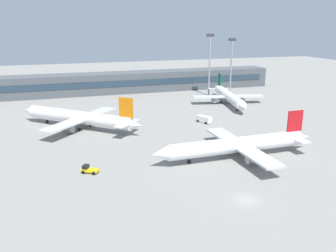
# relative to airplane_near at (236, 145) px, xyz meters

# --- Properties ---
(ground_plane) EXTENTS (400.00, 400.00, 0.00)m
(ground_plane) POSITION_rel_airplane_near_xyz_m (-8.22, 20.52, -3.11)
(ground_plane) COLOR gray
(terminal_building) EXTENTS (139.09, 12.13, 9.00)m
(terminal_building) POSITION_rel_airplane_near_xyz_m (-8.22, 90.17, 1.39)
(terminal_building) COLOR #4C5156
(terminal_building) RESTS_ON ground_plane
(airplane_near) EXTENTS (41.24, 28.67, 10.20)m
(airplane_near) POSITION_rel_airplane_near_xyz_m (0.00, 0.00, 0.00)
(airplane_near) COLOR white
(airplane_near) RESTS_ON ground_plane
(airplane_mid) EXTENTS (34.46, 32.58, 10.85)m
(airplane_mid) POSITION_rel_airplane_near_xyz_m (-33.47, 36.60, 0.20)
(airplane_mid) COLOR silver
(airplane_mid) RESTS_ON ground_plane
(airplane_far) EXTENTS (28.29, 40.05, 9.97)m
(airplane_far) POSITION_rel_airplane_near_xyz_m (25.04, 52.65, -0.07)
(airplane_far) COLOR white
(airplane_far) RESTS_ON ground_plane
(baggage_tug_yellow) EXTENTS (3.86, 3.15, 1.75)m
(baggage_tug_yellow) POSITION_rel_airplane_near_xyz_m (-33.85, 1.45, -2.31)
(baggage_tug_yellow) COLOR yellow
(baggage_tug_yellow) RESTS_ON ground_plane
(service_van_white) EXTENTS (3.99, 5.56, 2.08)m
(service_van_white) POSITION_rel_airplane_near_xyz_m (5.17, 30.64, -2.00)
(service_van_white) COLOR white
(service_van_white) RESTS_ON ground_plane
(floodlight_tower_west) EXTENTS (3.20, 0.80, 26.31)m
(floodlight_tower_west) POSITION_rel_airplane_near_xyz_m (24.47, 70.75, 12.07)
(floodlight_tower_west) COLOR gray
(floodlight_tower_west) RESTS_ON ground_plane
(floodlight_tower_east) EXTENTS (3.20, 0.80, 24.40)m
(floodlight_tower_east) POSITION_rel_airplane_near_xyz_m (34.87, 70.87, 11.09)
(floodlight_tower_east) COLOR gray
(floodlight_tower_east) RESTS_ON ground_plane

